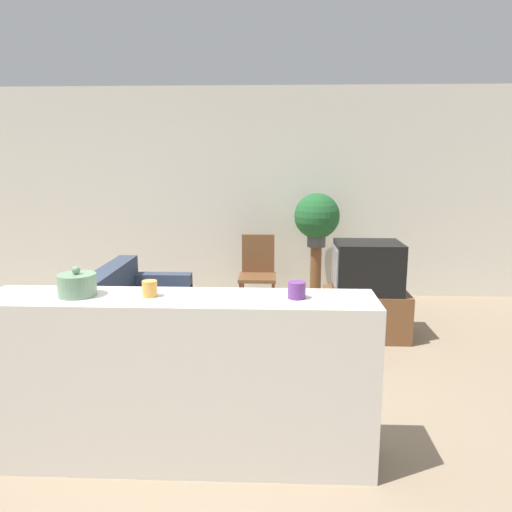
{
  "coord_description": "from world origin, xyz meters",
  "views": [
    {
      "loc": [
        0.56,
        -3.11,
        1.82
      ],
      "look_at": [
        0.36,
        1.75,
        0.85
      ],
      "focal_mm": 35.0,
      "sensor_mm": 36.0,
      "label": 1
    }
  ],
  "objects_px": {
    "couch": "(130,324)",
    "wooden_chair": "(258,270)",
    "television": "(367,267)",
    "potted_plant": "(317,217)",
    "decorative_bowl": "(77,285)"
  },
  "relations": [
    {
      "from": "couch",
      "to": "television",
      "type": "bearing_deg",
      "value": 13.53
    },
    {
      "from": "couch",
      "to": "wooden_chair",
      "type": "xyz_separation_m",
      "value": [
        1.14,
        1.47,
        0.2
      ]
    },
    {
      "from": "potted_plant",
      "to": "television",
      "type": "bearing_deg",
      "value": -70.55
    },
    {
      "from": "wooden_chair",
      "to": "television",
      "type": "bearing_deg",
      "value": -39.13
    },
    {
      "from": "television",
      "to": "decorative_bowl",
      "type": "height_order",
      "value": "decorative_bowl"
    },
    {
      "from": "couch",
      "to": "potted_plant",
      "type": "height_order",
      "value": "potted_plant"
    },
    {
      "from": "wooden_chair",
      "to": "decorative_bowl",
      "type": "height_order",
      "value": "decorative_bowl"
    },
    {
      "from": "television",
      "to": "wooden_chair",
      "type": "xyz_separation_m",
      "value": [
        -1.14,
        0.93,
        -0.25
      ]
    },
    {
      "from": "television",
      "to": "couch",
      "type": "bearing_deg",
      "value": -166.47
    },
    {
      "from": "couch",
      "to": "decorative_bowl",
      "type": "relative_size",
      "value": 8.43
    },
    {
      "from": "potted_plant",
      "to": "decorative_bowl",
      "type": "distance_m",
      "value": 3.76
    },
    {
      "from": "couch",
      "to": "wooden_chair",
      "type": "relative_size",
      "value": 2.07
    },
    {
      "from": "television",
      "to": "decorative_bowl",
      "type": "bearing_deg",
      "value": -133.24
    },
    {
      "from": "couch",
      "to": "potted_plant",
      "type": "xyz_separation_m",
      "value": [
        1.86,
        1.74,
        0.81
      ]
    },
    {
      "from": "couch",
      "to": "decorative_bowl",
      "type": "distance_m",
      "value": 1.85
    }
  ]
}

